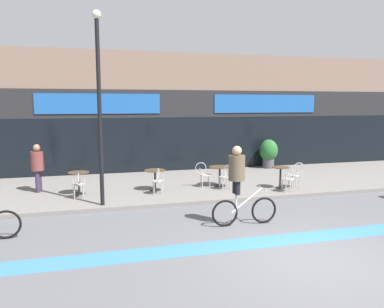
{
  "coord_description": "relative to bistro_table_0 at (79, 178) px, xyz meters",
  "views": [
    {
      "loc": [
        -4.2,
        -6.33,
        3.12
      ],
      "look_at": [
        -0.78,
        6.31,
        1.35
      ],
      "focal_mm": 35.0,
      "sensor_mm": 36.0,
      "label": 1
    }
  ],
  "objects": [
    {
      "name": "bistro_table_0",
      "position": [
        0.0,
        0.0,
        0.0
      ],
      "size": [
        0.69,
        0.69,
        0.75
      ],
      "color": "black",
      "rests_on": "sidewalk_slab"
    },
    {
      "name": "planter_pot",
      "position": [
        8.45,
        3.04,
        0.21
      ],
      "size": [
        0.85,
        0.85,
        1.34
      ],
      "color": "#4C4C51",
      "rests_on": "sidewalk_slab"
    },
    {
      "name": "lamp_post",
      "position": [
        0.71,
        -1.6,
        2.68
      ],
      "size": [
        0.26,
        0.26,
        5.6
      ],
      "color": "black",
      "rests_on": "sidewalk_slab"
    },
    {
      "name": "cafe_chair_0_near",
      "position": [
        0.01,
        -0.63,
        -0.01
      ],
      "size": [
        0.44,
        0.59,
        0.9
      ],
      "rotation": [
        0.0,
        0.0,
        1.68
      ],
      "color": "#B7B2AD",
      "rests_on": "sidewalk_slab"
    },
    {
      "name": "storefront_facade",
      "position": [
        4.65,
        5.52,
        2.02
      ],
      "size": [
        40.0,
        4.06,
        5.36
      ],
      "color": "#7F6656",
      "rests_on": "ground"
    },
    {
      "name": "ground_plane",
      "position": [
        4.65,
        -6.44,
        -0.65
      ],
      "size": [
        120.0,
        120.0,
        0.0
      ],
      "primitive_type": "plane",
      "color": "#5B5B60"
    },
    {
      "name": "cafe_chair_1_near",
      "position": [
        2.54,
        -0.72,
        -0.01
      ],
      "size": [
        0.42,
        0.58,
        0.9
      ],
      "rotation": [
        0.0,
        0.0,
        1.52
      ],
      "color": "#B7B2AD",
      "rests_on": "sidewalk_slab"
    },
    {
      "name": "pedestrian_near_end",
      "position": [
        -1.34,
        0.68,
        0.44
      ],
      "size": [
        0.52,
        0.52,
        1.64
      ],
      "rotation": [
        0.0,
        0.0,
        2.89
      ],
      "color": "#382D47",
      "rests_on": "sidewalk_slab"
    },
    {
      "name": "cafe_chair_3_near",
      "position": [
        6.91,
        -1.58,
        -0.01
      ],
      "size": [
        0.43,
        0.59,
        0.9
      ],
      "rotation": [
        0.0,
        0.0,
        1.49
      ],
      "color": "#B7B2AD",
      "rests_on": "sidewalk_slab"
    },
    {
      "name": "cafe_chair_2_side",
      "position": [
        4.32,
        -0.03,
        -0.01
      ],
      "size": [
        0.59,
        0.44,
        0.9
      ],
      "rotation": [
        0.0,
        0.0,
        -0.11
      ],
      "color": "#B7B2AD",
      "rests_on": "sidewalk_slab"
    },
    {
      "name": "cafe_chair_2_near",
      "position": [
        4.96,
        -0.66,
        -0.01
      ],
      "size": [
        0.44,
        0.59,
        0.9
      ],
      "rotation": [
        0.0,
        0.0,
        1.66
      ],
      "color": "#B7B2AD",
      "rests_on": "sidewalk_slab"
    },
    {
      "name": "cafe_chair_3_side",
      "position": [
        7.54,
        -0.96,
        -0.01
      ],
      "size": [
        0.59,
        0.43,
        0.9
      ],
      "rotation": [
        0.0,
        0.0,
        3.06
      ],
      "color": "#B7B2AD",
      "rests_on": "sidewalk_slab"
    },
    {
      "name": "sidewalk_slab",
      "position": [
        4.65,
        0.81,
        -0.59
      ],
      "size": [
        40.0,
        5.5,
        0.12
      ],
      "primitive_type": "cube",
      "color": "slate",
      "rests_on": "ground"
    },
    {
      "name": "bike_lane_stripe",
      "position": [
        4.65,
        -5.33,
        -0.65
      ],
      "size": [
        36.0,
        0.7,
        0.01
      ],
      "primitive_type": "cube",
      "color": "#3D7AB7",
      "rests_on": "ground"
    },
    {
      "name": "cyclist_2",
      "position": [
        4.05,
        -4.08,
        0.52
      ],
      "size": [
        1.78,
        0.48,
        2.07
      ],
      "rotation": [
        0.0,
        0.0,
        -0.01
      ],
      "color": "black",
      "rests_on": "ground"
    },
    {
      "name": "bistro_table_3",
      "position": [
        6.92,
        -0.96,
        0.01
      ],
      "size": [
        0.62,
        0.62,
        0.77
      ],
      "color": "black",
      "rests_on": "sidewalk_slab"
    },
    {
      "name": "bistro_table_2",
      "position": [
        4.95,
        -0.04,
        -0.01
      ],
      "size": [
        0.79,
        0.79,
        0.72
      ],
      "color": "black",
      "rests_on": "sidewalk_slab"
    },
    {
      "name": "bistro_table_1",
      "position": [
        2.55,
        -0.09,
        -0.02
      ],
      "size": [
        0.73,
        0.73,
        0.71
      ],
      "color": "black",
      "rests_on": "sidewalk_slab"
    }
  ]
}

